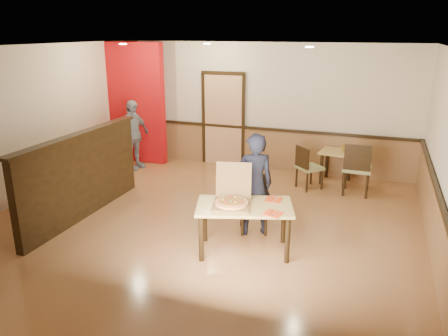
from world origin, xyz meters
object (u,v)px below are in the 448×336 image
(side_chair_right, at_px, (357,167))
(diner_chair, at_px, (253,201))
(side_table, at_px, (336,159))
(diner, at_px, (254,185))
(condiment, at_px, (343,148))
(pizza_box, at_px, (232,200))
(side_chair_left, at_px, (307,166))
(passerby, at_px, (133,135))
(main_table, at_px, (244,212))

(side_chair_right, bearing_deg, diner_chair, 56.32)
(side_table, bearing_deg, diner, -107.97)
(diner_chair, xyz_separation_m, condiment, (1.10, 2.77, 0.26))
(side_chair_right, distance_m, diner, 2.66)
(diner_chair, xyz_separation_m, side_table, (0.98, 2.75, 0.03))
(diner_chair, height_order, side_chair_right, side_chair_right)
(diner_chair, height_order, pizza_box, pizza_box)
(side_chair_left, height_order, condiment, side_chair_left)
(side_chair_left, xyz_separation_m, side_chair_right, (0.95, -0.03, 0.09))
(passerby, bearing_deg, condiment, -65.95)
(side_table, xyz_separation_m, condiment, (0.12, 0.03, 0.24))
(diner, relative_size, pizza_box, 2.29)
(side_table, distance_m, condiment, 0.27)
(side_table, distance_m, passerby, 4.48)
(main_table, xyz_separation_m, condiment, (1.02, 3.52, 0.14))
(side_chair_left, distance_m, side_chair_right, 0.95)
(side_chair_right, xyz_separation_m, condiment, (-0.33, 0.65, 0.18))
(pizza_box, bearing_deg, side_table, 60.06)
(side_chair_left, bearing_deg, condiment, -89.72)
(side_chair_right, bearing_deg, side_table, -54.01)
(main_table, relative_size, pizza_box, 2.14)
(diner, relative_size, passerby, 1.02)
(diner_chair, xyz_separation_m, pizza_box, (-0.09, -0.80, 0.30))
(side_chair_right, distance_m, passerby, 4.89)
(diner_chair, xyz_separation_m, side_chair_left, (0.49, 2.15, -0.00))
(pizza_box, xyz_separation_m, condiment, (1.19, 3.57, -0.04))
(main_table, height_order, diner, diner)
(main_table, relative_size, diner_chair, 1.69)
(side_chair_right, height_order, pizza_box, pizza_box)
(side_table, bearing_deg, main_table, -104.47)
(side_table, height_order, condiment, condiment)
(passerby, bearing_deg, side_chair_right, -74.08)
(diner_chair, height_order, side_chair_left, diner_chair)
(diner_chair, distance_m, side_chair_left, 2.21)
(pizza_box, bearing_deg, diner_chair, 70.46)
(condiment, bearing_deg, side_chair_left, -134.67)
(diner_chair, relative_size, pizza_box, 1.26)
(diner_chair, relative_size, condiment, 6.61)
(diner_chair, distance_m, side_chair_right, 2.56)
(side_chair_left, distance_m, passerby, 3.95)
(diner, xyz_separation_m, pizza_box, (-0.14, -0.66, -0.02))
(side_chair_left, relative_size, side_chair_right, 0.85)
(passerby, bearing_deg, pizza_box, -114.92)
(diner_chair, xyz_separation_m, side_chair_right, (1.43, 2.12, 0.08))
(diner_chair, bearing_deg, diner, -91.20)
(side_chair_right, bearing_deg, main_table, 65.12)
(side_chair_left, xyz_separation_m, side_table, (0.50, 0.60, 0.03))
(main_table, xyz_separation_m, passerby, (-3.53, 2.91, 0.18))
(diner, bearing_deg, side_table, -137.21)
(main_table, height_order, side_chair_right, side_chair_right)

